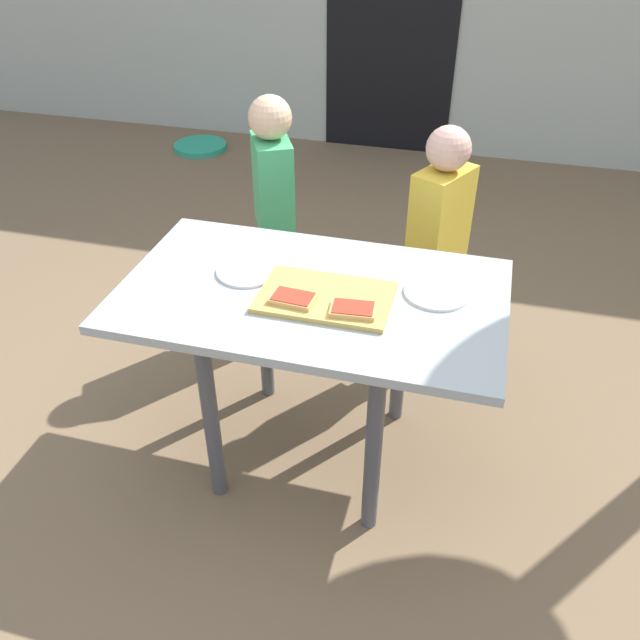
# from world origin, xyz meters

# --- Properties ---
(ground_plane) EXTENTS (16.00, 16.00, 0.00)m
(ground_plane) POSITION_xyz_m (0.00, 0.00, 0.00)
(ground_plane) COLOR brown
(house_door) EXTENTS (0.90, 0.02, 2.00)m
(house_door) POSITION_xyz_m (-0.29, 3.08, 1.00)
(house_door) COLOR black
(house_door) RESTS_ON ground
(dining_table) EXTENTS (1.19, 0.70, 0.71)m
(dining_table) POSITION_xyz_m (0.00, 0.00, 0.61)
(dining_table) COLOR #9FA7A8
(dining_table) RESTS_ON ground
(cutting_board) EXTENTS (0.40, 0.26, 0.02)m
(cutting_board) POSITION_xyz_m (0.05, -0.04, 0.71)
(cutting_board) COLOR tan
(cutting_board) RESTS_ON dining_table
(pizza_slice_near_right) EXTENTS (0.14, 0.10, 0.02)m
(pizza_slice_near_right) POSITION_xyz_m (0.15, -0.10, 0.73)
(pizza_slice_near_right) COLOR #E1AA5F
(pizza_slice_near_right) RESTS_ON cutting_board
(pizza_slice_near_left) EXTENTS (0.14, 0.09, 0.02)m
(pizza_slice_near_left) POSITION_xyz_m (-0.03, -0.09, 0.73)
(pizza_slice_near_left) COLOR #E1AA5F
(pizza_slice_near_left) RESTS_ON cutting_board
(plate_white_right) EXTENTS (0.20, 0.20, 0.01)m
(plate_white_right) POSITION_xyz_m (0.38, 0.08, 0.71)
(plate_white_right) COLOR white
(plate_white_right) RESTS_ON dining_table
(plate_white_left) EXTENTS (0.20, 0.20, 0.01)m
(plate_white_left) POSITION_xyz_m (-0.23, 0.05, 0.71)
(plate_white_left) COLOR white
(plate_white_left) RESTS_ON dining_table
(child_left) EXTENTS (0.23, 0.28, 1.07)m
(child_left) POSITION_xyz_m (-0.36, 0.72, 0.61)
(child_left) COLOR #4A3353
(child_left) RESTS_ON ground
(child_right) EXTENTS (0.23, 0.28, 1.04)m
(child_right) POSITION_xyz_m (0.33, 0.64, 0.59)
(child_right) COLOR #334144
(child_right) RESTS_ON ground
(garden_hose_coil) EXTENTS (0.39, 0.39, 0.04)m
(garden_hose_coil) POSITION_xyz_m (-1.61, 2.69, 0.02)
(garden_hose_coil) COLOR #28A47D
(garden_hose_coil) RESTS_ON ground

